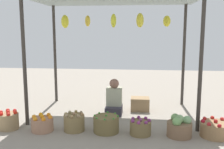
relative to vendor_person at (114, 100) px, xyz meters
name	(u,v)px	position (x,y,z in m)	size (l,w,h in m)	color
ground_plane	(114,113)	(0.00, 0.03, -0.30)	(14.00, 14.00, 0.00)	gray
market_stall_structure	(114,9)	(0.00, 0.03, 1.98)	(3.54, 2.12, 2.49)	#38332D
vendor_person	(114,100)	(0.00, 0.00, 0.00)	(0.36, 0.44, 0.78)	#393641
basket_red_tomatoes	(9,121)	(-1.86, -1.14, -0.14)	(0.36, 0.36, 0.36)	#947B55
basket_oranges	(42,124)	(-1.20, -1.17, -0.17)	(0.40, 0.40, 0.31)	#A6795F
basket_potatoes	(74,122)	(-0.63, -1.10, -0.14)	(0.38, 0.38, 0.35)	olive
basket_green_chilies	(106,124)	(-0.03, -1.10, -0.15)	(0.46, 0.46, 0.32)	brown
basket_purple_onions	(140,127)	(0.58, -1.16, -0.17)	(0.37, 0.37, 0.30)	brown
basket_cabbages	(179,127)	(1.25, -1.17, -0.13)	(0.43, 0.43, 0.39)	brown
basket_red_apples	(215,129)	(1.87, -1.12, -0.17)	(0.50, 0.50, 0.31)	#926F4A
wooden_crate_near_vendor	(140,104)	(0.58, 0.31, -0.15)	(0.42, 0.34, 0.30)	#9A7953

